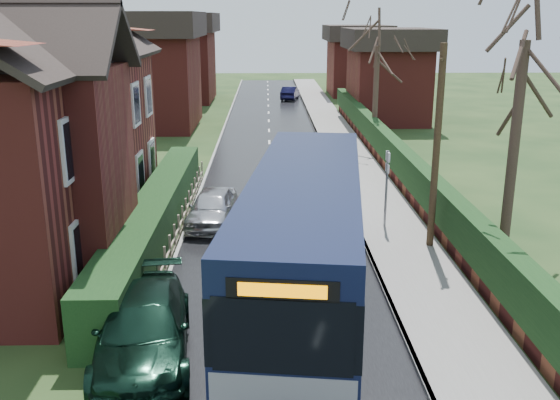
{
  "coord_description": "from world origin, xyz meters",
  "views": [
    {
      "loc": [
        -0.17,
        -14.97,
        7.29
      ],
      "look_at": [
        0.24,
        3.64,
        1.8
      ],
      "focal_mm": 40.0,
      "sensor_mm": 36.0,
      "label": 1
    }
  ],
  "objects_px": {
    "car_silver": "(212,208)",
    "car_green": "(143,329)",
    "bus": "(305,242)",
    "telegraph_pole": "(436,149)",
    "bus_stop_sign": "(387,178)"
  },
  "relations": [
    {
      "from": "car_silver",
      "to": "bus_stop_sign",
      "type": "height_order",
      "value": "bus_stop_sign"
    },
    {
      "from": "bus_stop_sign",
      "to": "telegraph_pole",
      "type": "relative_size",
      "value": 0.44
    },
    {
      "from": "car_silver",
      "to": "car_green",
      "type": "relative_size",
      "value": 0.76
    },
    {
      "from": "car_green",
      "to": "telegraph_pole",
      "type": "height_order",
      "value": "telegraph_pole"
    },
    {
      "from": "car_green",
      "to": "bus_stop_sign",
      "type": "distance_m",
      "value": 11.03
    },
    {
      "from": "car_silver",
      "to": "bus_stop_sign",
      "type": "distance_m",
      "value": 6.32
    },
    {
      "from": "telegraph_pole",
      "to": "car_green",
      "type": "bearing_deg",
      "value": -115.94
    },
    {
      "from": "car_green",
      "to": "telegraph_pole",
      "type": "xyz_separation_m",
      "value": [
        8.03,
        6.63,
        2.59
      ]
    },
    {
      "from": "bus_stop_sign",
      "to": "car_green",
      "type": "bearing_deg",
      "value": -131.49
    },
    {
      "from": "bus_stop_sign",
      "to": "car_silver",
      "type": "bearing_deg",
      "value": 170.55
    },
    {
      "from": "bus",
      "to": "telegraph_pole",
      "type": "relative_size",
      "value": 1.82
    },
    {
      "from": "car_silver",
      "to": "car_green",
      "type": "distance_m",
      "value": 9.3
    },
    {
      "from": "car_silver",
      "to": "bus_stop_sign",
      "type": "relative_size",
      "value": 1.32
    },
    {
      "from": "car_silver",
      "to": "telegraph_pole",
      "type": "xyz_separation_m",
      "value": [
        7.29,
        -2.64,
        2.66
      ]
    },
    {
      "from": "telegraph_pole",
      "to": "bus_stop_sign",
      "type": "bearing_deg",
      "value": 145.45
    }
  ]
}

